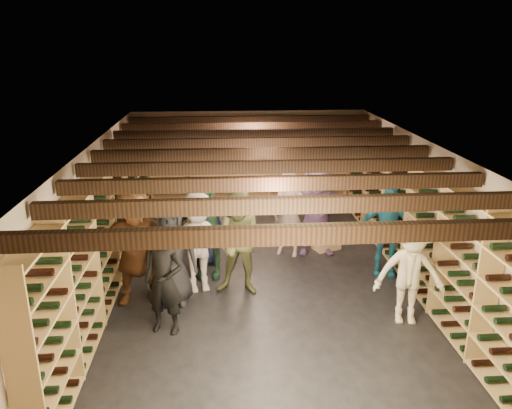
{
  "coord_description": "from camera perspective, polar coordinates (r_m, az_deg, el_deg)",
  "views": [
    {
      "loc": [
        -0.68,
        -7.8,
        3.99
      ],
      "look_at": [
        -0.1,
        0.2,
        1.34
      ],
      "focal_mm": 35.0,
      "sensor_mm": 36.0,
      "label": 1
    }
  ],
  "objects": [
    {
      "name": "ceiling",
      "position": [
        7.99,
        0.85,
        6.83
      ],
      "size": [
        5.5,
        8.0,
        0.01
      ],
      "primitive_type": "cube",
      "color": "beige",
      "rests_on": "walls"
    },
    {
      "name": "person_2",
      "position": [
        8.05,
        -1.65,
        -4.36
      ],
      "size": [
        0.99,
        0.84,
        1.78
      ],
      "primitive_type": "imported",
      "rotation": [
        0.0,
        0.0,
        -0.21
      ],
      "color": "brown",
      "rests_on": "ground"
    },
    {
      "name": "walls",
      "position": [
        8.31,
        0.82,
        -1.3
      ],
      "size": [
        5.52,
        8.02,
        2.4
      ],
      "color": "tan",
      "rests_on": "ground"
    },
    {
      "name": "ceiling_joists",
      "position": [
        8.02,
        0.85,
        5.85
      ],
      "size": [
        5.4,
        7.12,
        0.18
      ],
      "color": "black",
      "rests_on": "ground"
    },
    {
      "name": "person_0",
      "position": [
        7.87,
        -9.7,
        -5.56
      ],
      "size": [
        0.83,
        0.55,
        1.68
      ],
      "primitive_type": "imported",
      "rotation": [
        0.0,
        0.0,
        0.01
      ],
      "color": "black",
      "rests_on": "ground"
    },
    {
      "name": "person_10",
      "position": [
        8.65,
        -5.59,
        -2.76
      ],
      "size": [
        1.09,
        0.55,
        1.78
      ],
      "primitive_type": "imported",
      "rotation": [
        0.0,
        0.0,
        -0.12
      ],
      "color": "#234931",
      "rests_on": "ground"
    },
    {
      "name": "person_7",
      "position": [
        9.53,
        3.77,
        -0.94
      ],
      "size": [
        0.73,
        0.62,
        1.71
      ],
      "primitive_type": "imported",
      "rotation": [
        0.0,
        0.0,
        -0.4
      ],
      "color": "gray",
      "rests_on": "ground"
    },
    {
      "name": "wine_rack_left",
      "position": [
        8.54,
        -16.66,
        -2.45
      ],
      "size": [
        0.32,
        7.5,
        2.15
      ],
      "color": "tan",
      "rests_on": "ground"
    },
    {
      "name": "crate_stack_left",
      "position": [
        10.98,
        -6.28,
        -1.22
      ],
      "size": [
        0.58,
        0.48,
        0.68
      ],
      "rotation": [
        0.0,
        0.0,
        -0.35
      ],
      "color": "#A87E58",
      "rests_on": "ground"
    },
    {
      "name": "person_11",
      "position": [
        9.61,
        7.02,
        -0.46
      ],
      "size": [
        1.71,
        0.55,
        1.84
      ],
      "primitive_type": "imported",
      "rotation": [
        0.0,
        0.0,
        -0.01
      ],
      "color": "slate",
      "rests_on": "ground"
    },
    {
      "name": "wine_rack_right",
      "position": [
        8.94,
        17.47,
        -1.6
      ],
      "size": [
        0.32,
        7.5,
        2.15
      ],
      "color": "tan",
      "rests_on": "ground"
    },
    {
      "name": "ground",
      "position": [
        8.79,
        0.78,
        -8.69
      ],
      "size": [
        8.0,
        8.0,
        0.0
      ],
      "primitive_type": "plane",
      "color": "black",
      "rests_on": "ground"
    },
    {
      "name": "person_5",
      "position": [
        8.04,
        -13.56,
        -4.44
      ],
      "size": [
        1.85,
        0.94,
        1.9
      ],
      "primitive_type": "imported",
      "rotation": [
        0.0,
        0.0,
        0.23
      ],
      "color": "brown",
      "rests_on": "ground"
    },
    {
      "name": "person_3",
      "position": [
        7.59,
        17.18,
        -7.5
      ],
      "size": [
        1.1,
        0.74,
        1.58
      ],
      "primitive_type": "imported",
      "rotation": [
        0.0,
        0.0,
        -0.15
      ],
      "color": "beige",
      "rests_on": "ground"
    },
    {
      "name": "wine_rack_back",
      "position": [
        12.01,
        -0.74,
        4.27
      ],
      "size": [
        4.7,
        0.3,
        2.15
      ],
      "color": "tan",
      "rests_on": "ground"
    },
    {
      "name": "crate_stack_right",
      "position": [
        11.05,
        -2.84,
        -1.47
      ],
      "size": [
        0.58,
        0.47,
        0.51
      ],
      "rotation": [
        0.0,
        0.0,
        0.33
      ],
      "color": "#A87E58",
      "rests_on": "ground"
    },
    {
      "name": "person_4",
      "position": [
        9.0,
        14.71,
        -2.84
      ],
      "size": [
        1.05,
        0.66,
        1.67
      ],
      "primitive_type": "imported",
      "rotation": [
        0.0,
        0.0,
        -0.28
      ],
      "color": "#1B6180",
      "rests_on": "ground"
    },
    {
      "name": "person_9",
      "position": [
        8.18,
        -6.64,
        -4.41
      ],
      "size": [
        1.2,
        0.85,
        1.7
      ],
      "primitive_type": "imported",
      "rotation": [
        0.0,
        0.0,
        0.21
      ],
      "color": "#B3ABA3",
      "rests_on": "ground"
    },
    {
      "name": "crate_loose",
      "position": [
        10.11,
        8.03,
        -4.58
      ],
      "size": [
        0.59,
        0.49,
        0.17
      ],
      "primitive_type": "cube",
      "rotation": [
        0.0,
        0.0,
        0.38
      ],
      "color": "#A87E58",
      "rests_on": "ground"
    },
    {
      "name": "person_6",
      "position": [
        9.22,
        -5.81,
        -2.41
      ],
      "size": [
        0.82,
        0.63,
        1.49
      ],
      "primitive_type": "imported",
      "rotation": [
        0.0,
        0.0,
        0.24
      ],
      "color": "#1B2247",
      "rests_on": "ground"
    },
    {
      "name": "person_1",
      "position": [
        7.15,
        -10.46,
        -8.59
      ],
      "size": [
        0.66,
        0.53,
        1.58
      ],
      "primitive_type": "imported",
      "rotation": [
        0.0,
        0.0,
        -0.31
      ],
      "color": "black",
      "rests_on": "ground"
    }
  ]
}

